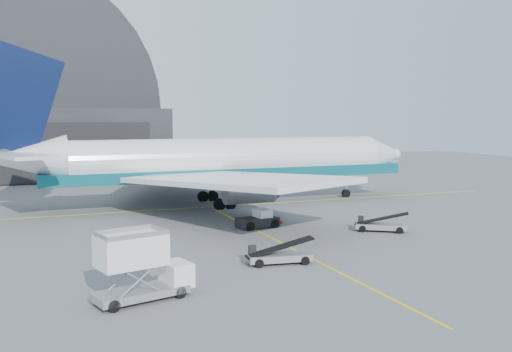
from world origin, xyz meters
name	(u,v)px	position (x,y,z in m)	size (l,w,h in m)	color
ground	(277,241)	(0.00, 0.00, 0.00)	(200.00, 200.00, 0.00)	#565659
taxi_lines	(229,217)	(0.00, 12.67, 0.01)	(80.00, 42.12, 0.02)	gold
hangar	(15,123)	(-22.00, 64.95, 9.54)	(50.00, 28.30, 28.00)	black
distant_bldg_a	(303,163)	(38.00, 72.00, 0.00)	(14.00, 8.00, 4.00)	black
distant_bldg_b	(377,163)	(55.00, 68.00, 0.00)	(8.00, 6.00, 2.80)	gray
airliner	(215,162)	(1.14, 21.16, 5.22)	(53.21, 51.60, 18.67)	white
catering_truck	(140,267)	(-13.84, -11.76, 2.01)	(6.12, 3.53, 3.97)	gray
pushback_tug	(258,220)	(0.78, 6.27, 0.67)	(4.13, 2.77, 1.79)	black
belt_loader_a	(279,256)	(-2.93, -7.04, 0.59)	(5.10, 2.33, 1.91)	gray
belt_loader_b	(380,225)	(10.66, 0.23, 0.58)	(4.70, 3.87, 1.87)	gray
traffic_cone	(282,221)	(3.66, 7.22, 0.23)	(0.34, 0.34, 0.49)	red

